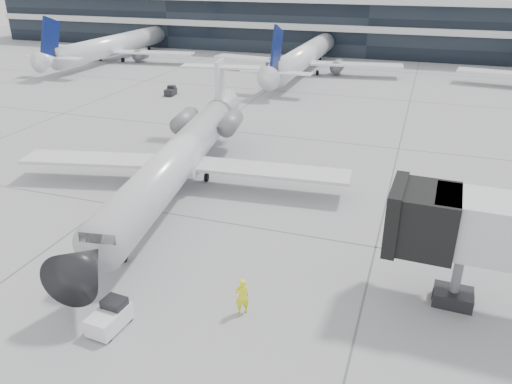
% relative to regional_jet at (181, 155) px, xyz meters
% --- Properties ---
extents(ground, '(220.00, 220.00, 0.00)m').
position_rel_regional_jet_xyz_m(ground, '(6.27, -4.90, -2.69)').
color(ground, gray).
rests_on(ground, ground).
extents(terminal, '(170.00, 22.00, 10.00)m').
position_rel_regional_jet_xyz_m(terminal, '(6.27, 77.10, 2.31)').
color(terminal, black).
rests_on(terminal, ground).
extents(bg_jet_left, '(32.00, 40.00, 9.60)m').
position_rel_regional_jet_xyz_m(bg_jet_left, '(-38.73, 50.10, -2.69)').
color(bg_jet_left, white).
rests_on(bg_jet_left, ground).
extents(bg_jet_center, '(32.00, 40.00, 9.60)m').
position_rel_regional_jet_xyz_m(bg_jet_center, '(-1.73, 50.10, -2.69)').
color(bg_jet_center, white).
rests_on(bg_jet_center, ground).
extents(regional_jet, '(27.28, 34.04, 7.87)m').
position_rel_regional_jet_xyz_m(regional_jet, '(0.00, 0.00, 0.00)').
color(regional_jet, silver).
rests_on(regional_jet, ground).
extents(ramp_worker, '(0.90, 0.84, 2.07)m').
position_rel_regional_jet_xyz_m(ramp_worker, '(10.37, -13.90, -1.65)').
color(ramp_worker, '#FCFF1A').
rests_on(ramp_worker, ground).
extents(baggage_tug, '(1.51, 2.35, 1.43)m').
position_rel_regional_jet_xyz_m(baggage_tug, '(4.52, -17.14, -2.05)').
color(baggage_tug, white).
rests_on(baggage_tug, ground).
extents(traffic_cone, '(0.48, 0.48, 0.63)m').
position_rel_regional_jet_xyz_m(traffic_cone, '(-0.40, 2.16, -2.39)').
color(traffic_cone, '#DD490B').
rests_on(traffic_cone, ground).
extents(far_tug, '(1.38, 2.12, 1.29)m').
position_rel_regional_jet_xyz_m(far_tug, '(-15.63, 27.83, -2.11)').
color(far_tug, black).
rests_on(far_tug, ground).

